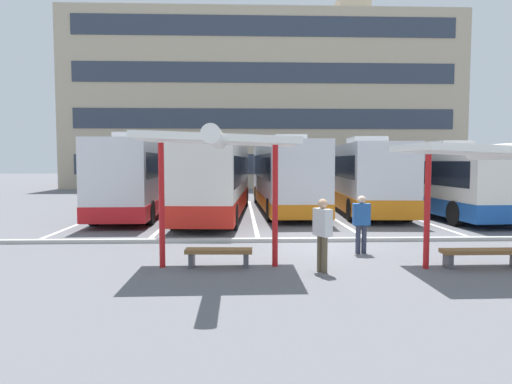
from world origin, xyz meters
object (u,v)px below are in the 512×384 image
Objects in this scene: coach_bus_3 at (360,177)px; bench_1 at (482,254)px; waiting_shelter_1 at (493,154)px; waiting_shelter_0 at (218,143)px; waiting_passenger_1 at (322,230)px; waiting_passenger_0 at (361,220)px; coach_bus_2 at (284,176)px; coach_bus_4 at (430,180)px; bench_0 at (219,253)px; coach_bus_0 at (141,177)px; coach_bus_1 at (217,180)px.

bench_1 is at bearing -91.51° from coach_bus_3.
waiting_shelter_1 is at bearing -91.47° from coach_bus_3.
waiting_shelter_0 is 2.46× the size of waiting_passenger_1.
waiting_shelter_0 is 2.60× the size of waiting_passenger_0.
waiting_shelter_1 is 2.73× the size of waiting_passenger_0.
waiting_passenger_0 is at bearing -84.54° from coach_bus_2.
waiting_shelter_1 is at bearing -106.80° from coach_bus_4.
coach_bus_4 is 12.16m from bench_1.
waiting_shelter_0 is 2.68m from bench_0.
waiting_shelter_1 is 2.58× the size of waiting_passenger_1.
coach_bus_2 is 3.89m from coach_bus_3.
waiting_passenger_1 is at bearing -8.64° from waiting_shelter_0.
coach_bus_4 is 7.26× the size of waiting_passenger_1.
bench_0 is 4.21m from waiting_passenger_0.
coach_bus_2 reaches higher than waiting_shelter_1.
coach_bus_2 is (7.13, 1.25, -0.00)m from coach_bus_0.
waiting_passenger_0 is (-6.07, -9.77, -0.68)m from coach_bus_4.
waiting_shelter_1 is at bearing -3.48° from waiting_shelter_0.
coach_bus_4 is 2.81× the size of waiting_shelter_1.
waiting_shelter_1 is (-3.58, -11.85, 1.13)m from coach_bus_4.
bench_1 is (10.68, -11.61, -1.47)m from coach_bus_0.
waiting_shelter_1 is (-0.33, -12.87, 1.01)m from coach_bus_3.
coach_bus_4 is 11.52m from waiting_passenger_0.
coach_bus_4 is 14.04m from waiting_passenger_1.
waiting_shelter_1 reaches higher than waiting_passenger_1.
coach_bus_2 is 13.17m from waiting_passenger_1.
coach_bus_0 is 0.90× the size of coach_bus_4.
coach_bus_2 is 13.66m from waiting_shelter_1.
waiting_shelter_0 is 6.40m from waiting_shelter_1.
coach_bus_3 is 7.23× the size of bench_0.
coach_bus_0 reaches higher than coach_bus_4.
coach_bus_1 is at bearing -14.29° from coach_bus_0.
coach_bus_1 is at bearing 92.96° from waiting_shelter_0.
coach_bus_3 is 13.56m from waiting_passenger_1.
coach_bus_2 is at bearing 9.95° from coach_bus_0.
coach_bus_2 is 7.25m from coach_bus_4.
coach_bus_3 reaches higher than waiting_passenger_0.
bench_0 and bench_1 have the same top height.
bench_1 is at bearing -74.57° from coach_bus_2.
coach_bus_1 is 6.13× the size of bench_1.
waiting_shelter_0 is at bearing -90.00° from bench_0.
waiting_shelter_0 is at bearing -69.54° from coach_bus_0.
coach_bus_1 is 2.89× the size of waiting_shelter_0.
waiting_shelter_0 reaches higher than waiting_passenger_1.
coach_bus_3 is (11.01, 0.96, -0.08)m from coach_bus_0.
bench_0 is at bearing 177.36° from bench_1.
coach_bus_1 is at bearing 93.02° from bench_0.
waiting_passenger_0 is at bearing 144.47° from bench_1.
waiting_passenger_1 is at bearing 179.72° from waiting_shelter_1.
coach_bus_4 reaches higher than waiting_shelter_0.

